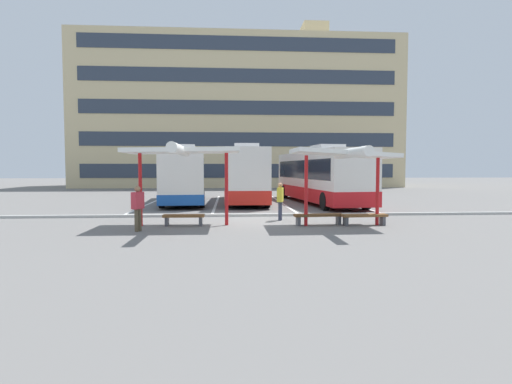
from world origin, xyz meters
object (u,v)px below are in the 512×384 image
Objects in this scene: coach_bus_2 at (319,177)px; waiting_shelter_0 at (183,152)px; waiting_shelter_1 at (344,155)px; bench_1 at (319,217)px; coach_bus_0 at (184,176)px; coach_bus_1 at (246,176)px; bench_2 at (364,217)px; waiting_passenger_1 at (138,205)px; waiting_passenger_0 at (280,199)px; bench_0 at (184,217)px.

coach_bus_2 reaches higher than waiting_shelter_0.
waiting_shelter_0 is 6.29m from waiting_shelter_1.
bench_1 is (-2.30, -10.17, -1.37)m from coach_bus_2.
bench_1 is (6.56, -11.16, -1.43)m from coach_bus_0.
coach_bus_0 is 11.32m from waiting_shelter_0.
bench_1 is at bearing 154.92° from waiting_shelter_1.
coach_bus_0 is at bearing 173.61° from coach_bus_2.
bench_2 is at bearing -69.63° from coach_bus_1.
waiting_shelter_1 is (6.28, -0.38, -0.11)m from waiting_shelter_0.
waiting_passenger_1 is (-1.50, -1.13, -1.95)m from waiting_shelter_0.
coach_bus_0 is 6.49× the size of waiting_passenger_0.
coach_bus_1 reaches higher than bench_2.
coach_bus_2 reaches higher than waiting_shelter_1.
waiting_passenger_1 is (-9.17, -11.33, -0.77)m from coach_bus_2.
coach_bus_0 is 12.36m from waiting_passenger_1.
coach_bus_2 reaches higher than waiting_passenger_1.
waiting_passenger_1 is (-6.88, -1.17, 0.61)m from bench_1.
waiting_shelter_0 is 2.81× the size of waiting_passenger_1.
bench_1 is 2.16m from waiting_passenger_0.
bench_0 is at bearing 175.01° from waiting_shelter_1.
coach_bus_1 is 5.74× the size of bench_2.
bench_1 is (-0.90, 0.42, -2.44)m from waiting_shelter_1.
waiting_passenger_0 is at bearing 21.76° from waiting_shelter_0.
coach_bus_0 reaches higher than waiting_passenger_0.
bench_1 is at bearing -102.73° from coach_bus_2.
waiting_passenger_0 is (-1.35, 1.57, 0.61)m from bench_1.
coach_bus_1 reaches higher than bench_1.
coach_bus_0 is 13.81m from waiting_shelter_1.
waiting_passenger_1 reaches higher than bench_2.
coach_bus_1 reaches higher than waiting_shelter_1.
coach_bus_0 is at bearing 122.80° from waiting_shelter_1.
coach_bus_0 is 0.86× the size of coach_bus_2.
coach_bus_0 is 6.56× the size of bench_0.
coach_bus_0 reaches higher than bench_2.
bench_1 is 1.22× the size of waiting_passenger_0.
coach_bus_1 is 6.52× the size of waiting_passenger_1.
waiting_passenger_1 is (-5.52, -2.73, -0.00)m from waiting_passenger_0.
bench_0 is at bearing 90.00° from waiting_shelter_0.
coach_bus_0 is 2.48× the size of waiting_shelter_1.
bench_0 is 0.38× the size of waiting_shelter_1.
coach_bus_0 reaches higher than waiting_passenger_1.
waiting_shelter_0 is at bearing -126.95° from coach_bus_2.
waiting_passenger_1 reaches higher than bench_0.
waiting_shelter_1 is (6.28, -0.55, 2.45)m from bench_0.
waiting_shelter_1 is at bearing -41.43° from waiting_passenger_0.
waiting_shelter_1 reaches higher than waiting_passenger_1.
waiting_passenger_0 is at bearing 138.57° from waiting_shelter_1.
waiting_shelter_0 is at bearing -158.24° from waiting_passenger_0.
waiting_passenger_1 is at bearing -173.79° from bench_2.
coach_bus_1 is at bearing 75.15° from bench_0.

